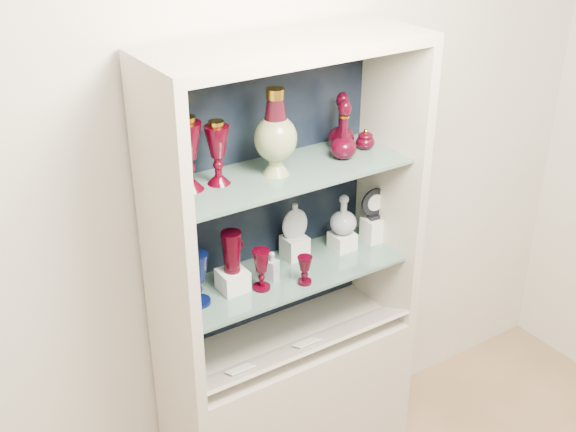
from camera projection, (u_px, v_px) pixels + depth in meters
wall_back at (257, 171)px, 2.75m from camera, size 3.50×0.02×2.80m
cabinet_base at (288, 411)px, 3.05m from camera, size 1.00×0.40×0.75m
cabinet_back_panel at (261, 191)px, 2.76m from camera, size 0.98×0.02×1.15m
cabinet_side_left at (166, 245)px, 2.38m from camera, size 0.04×0.40×1.15m
cabinet_side_right at (390, 180)px, 2.85m from camera, size 0.04×0.40×1.15m
cabinet_top_cap at (288, 47)px, 2.35m from camera, size 1.00×0.40×0.04m
shelf_lower at (285, 274)px, 2.76m from camera, size 0.92×0.34×0.01m
shelf_upper at (285, 173)px, 2.57m from camera, size 0.92×0.34×0.01m
label_ledge at (303, 347)px, 2.78m from camera, size 0.92×0.17×0.09m
label_card_0 at (240, 369)px, 2.64m from camera, size 0.10×0.06×0.03m
label_card_1 at (306, 343)px, 2.78m from camera, size 0.10×0.06×0.03m
pedestal_lamp_left at (218, 153)px, 2.42m from camera, size 0.09×0.09×0.23m
pedestal_lamp_right at (188, 154)px, 2.37m from camera, size 0.11×0.11×0.26m
enamel_urn at (276, 132)px, 2.48m from camera, size 0.20×0.20×0.31m
ruby_decanter_a at (344, 126)px, 2.62m from camera, size 0.13×0.13×0.25m
ruby_decanter_b at (342, 119)px, 2.71m from camera, size 0.11×0.11×0.23m
lidded_bowl at (365, 139)px, 2.74m from camera, size 0.09×0.09×0.08m
cobalt_goblet at (198, 279)px, 2.52m from camera, size 0.10×0.10×0.20m
ruby_goblet_tall at (261, 270)px, 2.62m from camera, size 0.08×0.08×0.16m
ruby_goblet_small at (305, 270)px, 2.66m from camera, size 0.07×0.07×0.11m
riser_ruby_pitcher at (233, 280)px, 2.63m from camera, size 0.10×0.10×0.08m
ruby_pitcher at (232, 252)px, 2.58m from camera, size 0.14×0.11×0.16m
clear_square_bottle at (272, 266)px, 2.68m from camera, size 0.06×0.06×0.12m
riser_flat_flask at (295, 247)px, 2.84m from camera, size 0.09×0.09×0.09m
flat_flask at (295, 220)px, 2.79m from camera, size 0.11×0.06×0.15m
riser_clear_round_decanter at (342, 241)px, 2.90m from camera, size 0.09×0.09×0.07m
clear_round_decanter at (343, 215)px, 2.85m from camera, size 0.13×0.13×0.16m
riser_cameo_medallion at (373, 230)px, 2.96m from camera, size 0.08×0.08×0.10m
cameo_medallion at (375, 203)px, 2.91m from camera, size 0.12×0.06×0.14m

